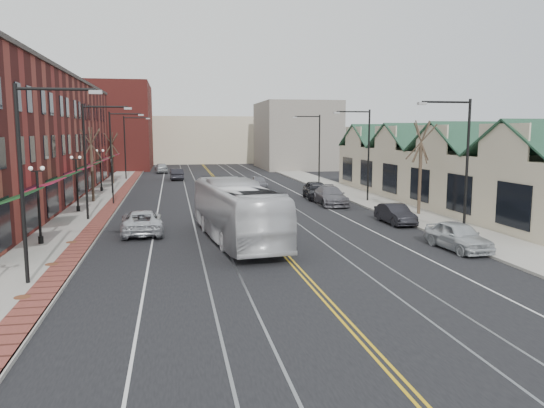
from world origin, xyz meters
name	(u,v)px	position (x,y,z in m)	size (l,w,h in m)	color
ground	(301,272)	(0.00, 0.00, 0.00)	(160.00, 160.00, 0.00)	black
sidewalk_left	(89,212)	(-12.00, 20.00, 0.07)	(4.00, 120.00, 0.15)	gray
sidewalk_right	(381,204)	(12.00, 20.00, 0.07)	(4.00, 120.00, 0.15)	gray
building_left	(14,140)	(-19.00, 27.00, 5.50)	(10.00, 50.00, 11.00)	maroon
building_right	(447,177)	(18.00, 20.00, 2.30)	(8.00, 36.00, 4.60)	beige
backdrop_left	(108,126)	(-16.00, 70.00, 7.00)	(14.00, 18.00, 14.00)	maroon
backdrop_mid	(200,140)	(0.00, 85.00, 4.50)	(22.00, 14.00, 9.00)	beige
backdrop_right	(296,135)	(15.00, 65.00, 5.50)	(12.00, 16.00, 11.00)	slate
streetlight_l_0	(32,164)	(-11.05, 0.00, 5.03)	(3.33, 0.25, 8.00)	black
streetlight_l_1	(91,150)	(-11.05, 16.00, 5.03)	(3.33, 0.25, 8.00)	black
streetlight_l_2	(115,144)	(-11.05, 32.00, 5.03)	(3.33, 0.25, 8.00)	black
streetlight_l_3	(128,141)	(-11.05, 48.00, 5.03)	(3.33, 0.25, 8.00)	black
streetlight_r_0	(461,153)	(11.05, 6.00, 5.03)	(3.33, 0.25, 8.00)	black
streetlight_r_1	(364,145)	(11.05, 22.00, 5.03)	(3.33, 0.25, 8.00)	black
streetlight_r_2	(316,142)	(11.05, 38.00, 5.03)	(3.33, 0.25, 8.00)	black
lamppost_l_1	(39,207)	(-12.80, 8.00, 2.20)	(0.84, 0.28, 4.27)	black
lamppost_l_2	(77,185)	(-12.80, 20.00, 2.20)	(0.84, 0.28, 4.27)	black
lamppost_l_3	(101,171)	(-12.80, 34.00, 2.20)	(0.84, 0.28, 4.27)	black
tree_left_near	(92,163)	(-12.50, 26.00, 3.51)	(1.78, 1.37, 6.48)	#382B21
tree_left_far	(112,157)	(-12.50, 42.00, 3.28)	(1.66, 1.28, 6.02)	#382B21
tree_right_mid	(420,166)	(12.50, 14.00, 3.75)	(1.90, 1.46, 6.93)	#382B21
manhole_near	(22,297)	(-11.20, -2.00, 0.16)	(0.60, 0.60, 0.02)	#592D19
manhole_mid	(52,264)	(-11.20, 3.00, 0.16)	(0.60, 0.60, 0.02)	#592D19
manhole_far	(72,242)	(-11.20, 8.00, 0.16)	(0.60, 0.60, 0.02)	#592D19
traffic_signal	(112,178)	(-10.60, 24.00, 2.35)	(0.18, 0.15, 3.80)	black
transit_bus	(237,212)	(-2.00, 7.27, 1.72)	(2.90, 12.38, 3.45)	silver
parked_suv	(142,222)	(-7.50, 10.59, 0.74)	(2.46, 5.33, 1.48)	silver
parked_car_a	(458,236)	(9.30, 2.83, 0.76)	(1.80, 4.48, 1.53)	#B8BDC0
parked_car_b	(395,214)	(9.30, 10.95, 0.68)	(1.44, 4.14, 1.36)	black
parked_car_c	(330,196)	(7.64, 20.68, 0.79)	(2.21, 5.44, 1.58)	slate
parked_car_d	(316,190)	(7.50, 24.75, 0.85)	(2.00, 4.96, 1.69)	black
distant_car_left	(177,174)	(-5.07, 46.82, 0.73)	(1.55, 4.46, 1.47)	black
distant_car_right	(259,183)	(3.78, 34.95, 0.64)	(1.78, 4.38, 1.27)	slate
distant_car_far	(161,168)	(-7.22, 58.78, 0.76)	(1.80, 4.47, 1.52)	#A2A5A8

